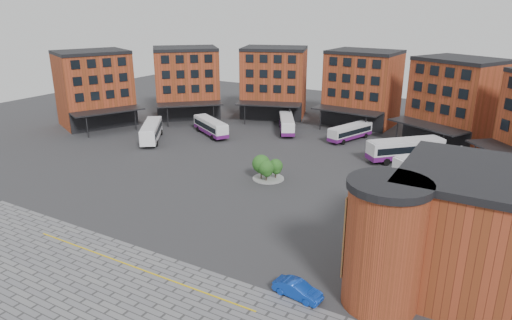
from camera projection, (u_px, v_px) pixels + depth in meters
The scene contains 13 objects.
ground at pixel (206, 207), 54.51m from camera, with size 160.00×160.00×0.00m, color #28282B.
paving_zone at pixel (61, 316), 35.51m from camera, with size 50.00×22.00×0.02m, color slate.
yellow_line at pixel (134, 267), 42.07m from camera, with size 26.00×0.15×0.02m, color gold.
main_building at pixel (303, 93), 85.80m from camera, with size 94.14×42.48×14.60m.
east_building at pixel (471, 236), 36.74m from camera, with size 17.40×15.40×10.60m.
tree_island at pixel (266, 167), 62.47m from camera, with size 4.40×4.40×3.52m.
bus_a at pixel (151, 130), 80.67m from camera, with size 8.57×10.69×3.19m.
bus_b at pixel (211, 127), 84.24m from camera, with size 10.29×7.48×2.97m.
bus_c at pixel (287, 124), 86.31m from camera, with size 7.26×10.38×2.97m.
bus_d at pixel (350, 132), 81.11m from camera, with size 5.47×9.98×2.76m.
bus_e at pixel (406, 149), 70.26m from camera, with size 10.64×10.56×3.43m.
bus_f at pixel (435, 165), 63.20m from camera, with size 9.88×11.89×3.57m.
blue_car at pixel (298, 290), 37.59m from camera, with size 1.47×4.22×1.39m, color #0C35A6.
Camera 1 is at (30.02, -40.13, 22.97)m, focal length 32.00 mm.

